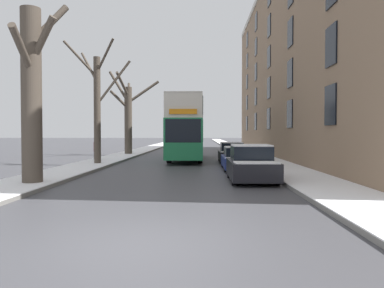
% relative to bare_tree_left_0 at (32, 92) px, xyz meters
% --- Properties ---
extents(ground_plane, '(320.00, 320.00, 0.00)m').
position_rel_bare_tree_left_0_xyz_m(ground_plane, '(5.25, -7.34, -3.61)').
color(ground_plane, '#424247').
extents(sidewalk_left, '(2.61, 130.00, 0.16)m').
position_rel_bare_tree_left_0_xyz_m(sidewalk_left, '(-0.44, 45.66, -3.53)').
color(sidewalk_left, slate).
rests_on(sidewalk_left, ground).
extents(sidewalk_right, '(2.61, 130.00, 0.16)m').
position_rel_bare_tree_left_0_xyz_m(sidewalk_right, '(10.93, 45.66, -3.53)').
color(sidewalk_right, slate).
rests_on(sidewalk_right, ground).
extents(terrace_facade_right, '(9.10, 43.98, 16.47)m').
position_rel_bare_tree_left_0_xyz_m(terrace_facade_right, '(16.73, 18.28, 4.63)').
color(terrace_facade_right, '#8C7056').
rests_on(terrace_facade_right, ground).
extents(bare_tree_left_0, '(1.62, 2.87, 7.14)m').
position_rel_bare_tree_left_0_xyz_m(bare_tree_left_0, '(0.00, 0.00, 0.00)').
color(bare_tree_left_0, '#4C4238').
rests_on(bare_tree_left_0, ground).
extents(bare_tree_left_1, '(4.01, 2.59, 7.83)m').
position_rel_bare_tree_left_0_xyz_m(bare_tree_left_1, '(-0.12, 9.29, 0.28)').
color(bare_tree_left_1, '#4C4238').
rests_on(bare_tree_left_1, ground).
extents(bare_tree_left_2, '(4.82, 4.44, 7.86)m').
position_rel_bare_tree_left_0_xyz_m(bare_tree_left_2, '(-0.35, 20.21, 0.17)').
color(bare_tree_left_2, '#4C4238').
rests_on(bare_tree_left_2, ground).
extents(double_decker_bus, '(2.48, 10.94, 4.63)m').
position_rel_bare_tree_left_0_xyz_m(double_decker_bus, '(5.30, 14.39, -1.00)').
color(double_decker_bus, '#1E7A47').
rests_on(double_decker_bus, ground).
extents(parked_car_0, '(1.86, 3.91, 1.56)m').
position_rel_bare_tree_left_0_xyz_m(parked_car_0, '(8.54, 1.69, -2.90)').
color(parked_car_0, black).
rests_on(parked_car_0, ground).
extents(parked_car_1, '(1.83, 4.51, 1.28)m').
position_rel_bare_tree_left_0_xyz_m(parked_car_1, '(8.54, 6.78, -3.01)').
color(parked_car_1, navy).
rests_on(parked_car_1, ground).
extents(parked_car_2, '(1.76, 4.03, 1.41)m').
position_rel_bare_tree_left_0_xyz_m(parked_car_2, '(8.54, 12.08, -2.96)').
color(parked_car_2, black).
rests_on(parked_car_2, ground).
extents(pedestrian_left_sidewalk, '(0.35, 0.35, 1.60)m').
position_rel_bare_tree_left_0_xyz_m(pedestrian_left_sidewalk, '(-1.07, 12.28, -2.73)').
color(pedestrian_left_sidewalk, black).
rests_on(pedestrian_left_sidewalk, ground).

